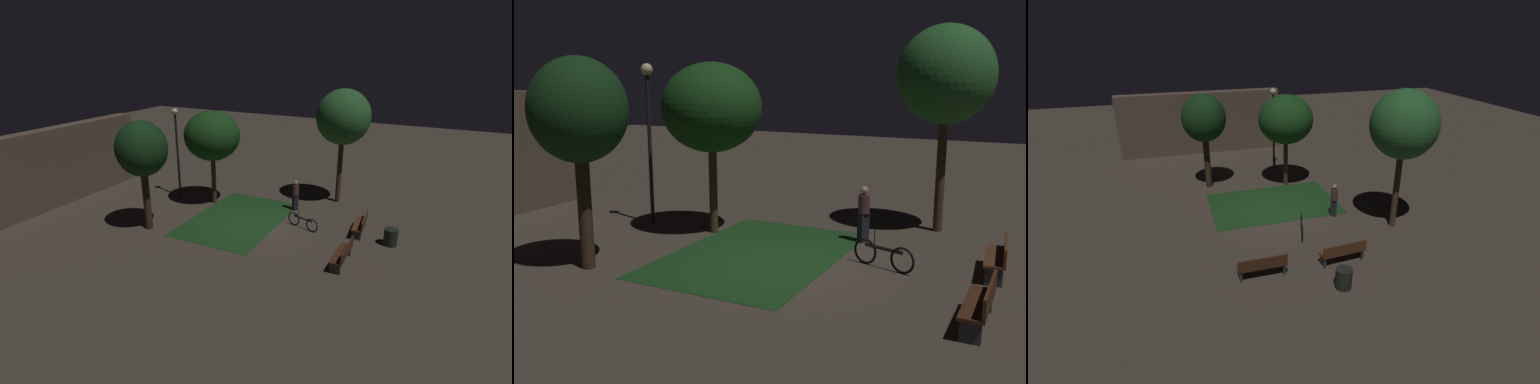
% 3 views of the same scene
% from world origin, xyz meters
% --- Properties ---
extents(ground_plane, '(60.00, 60.00, 0.00)m').
position_xyz_m(ground_plane, '(0.00, 0.00, 0.00)').
color(ground_plane, '#473D33').
extents(grass_lawn, '(6.27, 4.15, 0.01)m').
position_xyz_m(grass_lawn, '(0.45, 1.11, 0.01)').
color(grass_lawn, '#194219').
rests_on(grass_lawn, ground).
extents(bench_front_left, '(1.80, 0.48, 0.88)m').
position_xyz_m(bench_front_left, '(-1.58, -4.71, 0.48)').
color(bench_front_left, '#422314').
rests_on(bench_front_left, ground).
extents(bench_lawn_edge, '(1.83, 0.61, 0.88)m').
position_xyz_m(bench_lawn_edge, '(1.59, -4.71, 0.48)').
color(bench_lawn_edge, '#512D19').
rests_on(bench_lawn_edge, ground).
extents(tree_tall_center, '(2.30, 2.30, 5.09)m').
position_xyz_m(tree_tall_center, '(-2.36, 4.32, 3.79)').
color(tree_tall_center, '#38281C').
rests_on(tree_tall_center, ground).
extents(tree_near_wall, '(2.91, 2.91, 5.02)m').
position_xyz_m(tree_near_wall, '(1.79, 3.31, 3.70)').
color(tree_near_wall, '#423021').
rests_on(tree_near_wall, ground).
extents(tree_back_right, '(2.80, 2.80, 6.09)m').
position_xyz_m(tree_back_right, '(4.97, -2.66, 4.62)').
color(tree_back_right, '#423021').
rests_on(tree_back_right, ground).
extents(lamp_post_near_wall, '(0.36, 0.36, 4.98)m').
position_xyz_m(lamp_post_near_wall, '(1.75, 5.56, 3.34)').
color(lamp_post_near_wall, black).
rests_on(lamp_post_near_wall, ground).
extents(trash_bin, '(0.59, 0.59, 0.75)m').
position_xyz_m(trash_bin, '(0.96, -6.11, 0.37)').
color(trash_bin, black).
rests_on(trash_bin, ground).
extents(bicycle, '(0.58, 1.66, 0.93)m').
position_xyz_m(bicycle, '(0.83, -2.15, 0.34)').
color(bicycle, black).
rests_on(bicycle, ground).
extents(pedestrian, '(0.34, 0.32, 1.61)m').
position_xyz_m(pedestrian, '(2.81, -1.01, 0.85)').
color(pedestrian, black).
rests_on(pedestrian, ground).
extents(building_wall_backdrop, '(10.71, 0.80, 4.11)m').
position_xyz_m(building_wall_backdrop, '(-1.92, 10.78, 2.05)').
color(building_wall_backdrop, brown).
rests_on(building_wall_backdrop, ground).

